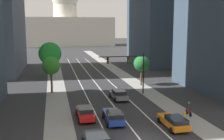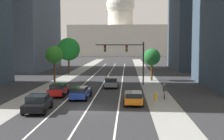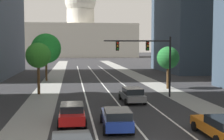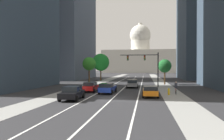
% 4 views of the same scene
% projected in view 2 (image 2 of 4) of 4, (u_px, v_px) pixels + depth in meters
% --- Properties ---
extents(ground_plane, '(400.00, 400.00, 0.00)m').
position_uv_depth(ground_plane, '(110.00, 72.00, 70.13)').
color(ground_plane, '#2B2B2D').
extents(sidewalk_left, '(3.14, 130.00, 0.01)m').
position_uv_depth(sidewalk_left, '(73.00, 74.00, 65.51)').
color(sidewalk_left, gray).
rests_on(sidewalk_left, ground).
extents(sidewalk_right, '(3.14, 130.00, 0.01)m').
position_uv_depth(sidewalk_right, '(145.00, 74.00, 64.79)').
color(sidewalk_right, gray).
rests_on(sidewalk_right, ground).
extents(lane_stripe_left, '(0.16, 90.00, 0.01)m').
position_uv_depth(lane_stripe_left, '(89.00, 79.00, 55.34)').
color(lane_stripe_left, white).
rests_on(lane_stripe_left, ground).
extents(lane_stripe_center, '(0.16, 90.00, 0.01)m').
position_uv_depth(lane_stripe_center, '(106.00, 79.00, 55.20)').
color(lane_stripe_center, white).
rests_on(lane_stripe_center, ground).
extents(lane_stripe_right, '(0.16, 90.00, 0.01)m').
position_uv_depth(lane_stripe_right, '(122.00, 80.00, 55.06)').
color(lane_stripe_right, white).
rests_on(lane_stripe_right, ground).
extents(capitol_building, '(52.55, 22.96, 35.33)m').
position_uv_depth(capitol_building, '(120.00, 35.00, 166.96)').
color(capitol_building, beige).
rests_on(capitol_building, ground).
extents(car_orange, '(2.02, 4.69, 1.38)m').
position_uv_depth(car_orange, '(133.00, 97.00, 32.30)').
color(car_orange, orange).
rests_on(car_orange, ground).
extents(car_blue, '(2.10, 4.82, 1.47)m').
position_uv_depth(car_blue, '(80.00, 92.00, 35.46)').
color(car_blue, '#1E389E').
rests_on(car_blue, ground).
extents(car_red, '(1.94, 4.56, 1.44)m').
position_uv_depth(car_red, '(59.00, 90.00, 37.58)').
color(car_red, red).
rests_on(car_red, ground).
extents(car_black, '(2.29, 4.87, 1.52)m').
position_uv_depth(car_black, '(38.00, 103.00, 28.91)').
color(car_black, black).
rests_on(car_black, ground).
extents(car_gray, '(2.14, 4.50, 1.45)m').
position_uv_depth(car_gray, '(111.00, 82.00, 44.98)').
color(car_gray, slate).
rests_on(car_gray, ground).
extents(traffic_signal_mast, '(7.26, 0.39, 6.49)m').
position_uv_depth(traffic_signal_mast, '(128.00, 54.00, 47.33)').
color(traffic_signal_mast, black).
rests_on(traffic_signal_mast, ground).
extents(fire_hydrant, '(0.26, 0.35, 0.91)m').
position_uv_depth(fire_hydrant, '(156.00, 96.00, 34.54)').
color(fire_hydrant, yellow).
rests_on(fire_hydrant, ground).
extents(cyclist, '(0.38, 1.70, 1.72)m').
position_uv_depth(cyclist, '(164.00, 91.00, 35.59)').
color(cyclist, black).
rests_on(cyclist, ground).
extents(street_tree_mid_right, '(2.87, 2.87, 5.43)m').
position_uv_depth(street_tree_mid_right, '(152.00, 57.00, 53.47)').
color(street_tree_mid_right, '#51381E').
rests_on(street_tree_mid_right, ground).
extents(street_tree_mid_left, '(4.69, 4.69, 7.46)m').
position_uv_depth(street_tree_mid_left, '(69.00, 49.00, 65.34)').
color(street_tree_mid_left, '#51381E').
rests_on(street_tree_mid_left, ground).
extents(street_tree_near_left, '(2.86, 2.86, 5.87)m').
position_uv_depth(street_tree_near_left, '(54.00, 55.00, 51.52)').
color(street_tree_near_left, '#51381E').
rests_on(street_tree_near_left, ground).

